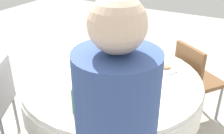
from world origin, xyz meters
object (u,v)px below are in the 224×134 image
Objects in this scene: bottle_dark_green_front at (106,50)px; wine_glass_rear at (128,78)px; wine_glass_north at (130,84)px; chair_right at (194,77)px; dining_table at (112,91)px; plate_east at (73,61)px; wine_glass_right at (115,40)px; plate_south at (165,68)px; plate_mid at (115,72)px; bottle_clear_near at (103,107)px; wine_glass_inner at (96,48)px; bottle_green_outer at (76,97)px.

bottle_dark_green_front is 2.30× the size of wine_glass_rear.
chair_right is at bearing 72.65° from wine_glass_north.
dining_table is 0.51m from plate_east.
plate_south is (0.62, -0.18, -0.10)m from wine_glass_right.
plate_east reaches higher than dining_table.
plate_mid is (-0.27, 0.27, -0.09)m from wine_glass_north.
plate_south is at bearing 38.26° from plate_mid.
wine_glass_rear is 0.98m from chair_right.
bottle_clear_near is 1.04m from wine_glass_inner.
bottle_dark_green_front reaches higher than plate_mid.
wine_glass_north is 0.91m from wine_glass_right.
chair_right is (0.54, 1.32, -0.34)m from bottle_green_outer.
plate_east is at bearing -110.71° from chair_right.
wine_glass_north is at bearing -21.20° from plate_east.
plate_south is at bearing 6.31° from wine_glass_inner.
wine_glass_right is (-0.46, 0.64, 0.02)m from wine_glass_rear.
dining_table is 0.50m from wine_glass_inner.
wine_glass_right is at bearing 73.60° from wine_glass_inner.
dining_table is 0.65m from wine_glass_right.
plate_south and plate_mid have the same top height.
chair_right is (0.32, 1.33, -0.34)m from bottle_clear_near.
wine_glass_north reaches higher than plate_south.
wine_glass_rear is 0.15× the size of chair_right.
wine_glass_right is at bearing 103.09° from bottle_dark_green_front.
plate_south is at bearing 18.09° from plate_east.
bottle_dark_green_front is at bearing 130.38° from dining_table.
wine_glass_right is (-0.52, 0.75, 0.00)m from wine_glass_north.
plate_south is (0.69, 0.08, -0.08)m from wine_glass_inner.
wine_glass_north reaches higher than dining_table.
bottle_clear_near reaches higher than wine_glass_north.
dining_table is at bearing -64.63° from wine_glass_right.
plate_mid is (-0.03, 0.64, -0.11)m from bottle_green_outer.
bottle_green_outer is 0.50m from wine_glass_rear.
dining_table is 0.53m from plate_south.
bottle_green_outer is at bearing -87.27° from dining_table.
dining_table is 7.30× the size of plate_mid.
wine_glass_right is at bearing 124.94° from wine_glass_north.
bottle_dark_green_front is at bearing 140.82° from wine_glass_rear.
bottle_clear_near is at bearing -42.23° from plate_east.
dining_table is 0.32m from wine_glass_rear.
wine_glass_rear is 0.79m from wine_glass_right.
bottle_green_outer is 1.95× the size of wine_glass_inner.
wine_glass_inner reaches higher than plate_east.
plate_east is (-0.84, -0.27, -0.00)m from plate_south.
plate_south is (0.11, 0.93, -0.11)m from bottle_clear_near.
plate_mid is at bearing -1.64° from plate_east.
chair_right is at bearing 53.50° from dining_table.
wine_glass_north reaches higher than wine_glass_rear.
plate_mid reaches higher than dining_table.
plate_east is (-0.22, -0.46, -0.10)m from wine_glass_right.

